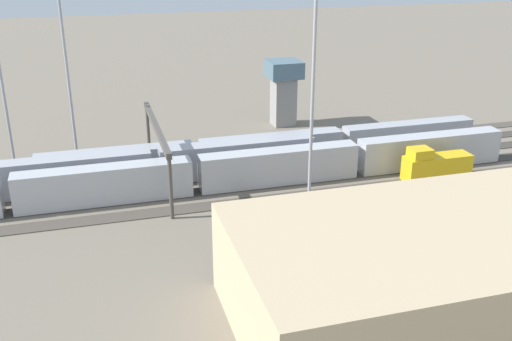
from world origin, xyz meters
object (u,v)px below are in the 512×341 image
at_px(train_on_track_3, 195,175).
at_px(maintenance_shed, 457,268).
at_px(control_tower, 284,88).
at_px(light_mast_1, 314,66).
at_px(train_on_track_4, 435,166).
at_px(signal_gantry, 157,134).
at_px(train_on_track_1, 272,147).
at_px(light_mast_0, 63,36).
at_px(train_on_track_2, 67,175).

distance_m(train_on_track_3, maintenance_shed, 38.73).
bearing_deg(control_tower, light_mast_1, 76.96).
distance_m(train_on_track_4, signal_gantry, 40.22).
bearing_deg(maintenance_shed, light_mast_1, -80.18).
bearing_deg(train_on_track_3, train_on_track_1, -144.72).
relative_size(train_on_track_4, maintenance_shed, 0.24).
height_order(train_on_track_1, light_mast_1, light_mast_1).
bearing_deg(light_mast_0, light_mast_1, 138.26).
height_order(train_on_track_1, maintenance_shed, maintenance_shed).
relative_size(train_on_track_2, light_mast_1, 2.44).
height_order(train_on_track_2, light_mast_0, light_mast_0).
bearing_deg(train_on_track_4, light_mast_1, 8.24).
relative_size(train_on_track_1, train_on_track_2, 1.00).
height_order(train_on_track_4, train_on_track_3, same).
xyz_separation_m(train_on_track_4, light_mast_1, (20.61, 2.98, 16.33)).
bearing_deg(signal_gantry, control_tower, -139.97).
distance_m(train_on_track_1, light_mast_1, 24.39).
distance_m(train_on_track_3, control_tower, 34.87).
height_order(train_on_track_2, control_tower, control_tower).
relative_size(light_mast_1, maintenance_shed, 0.71).
xyz_separation_m(light_mast_0, maintenance_shed, (-33.84, 52.32, -14.84)).
distance_m(light_mast_1, control_tower, 37.58).
xyz_separation_m(train_on_track_2, control_tower, (-38.65, -21.91, 4.48)).
bearing_deg(light_mast_0, train_on_track_1, 164.68).
relative_size(train_on_track_3, control_tower, 7.93).
distance_m(train_on_track_1, signal_gantry, 19.90).
bearing_deg(train_on_track_4, train_on_track_1, -36.71).
bearing_deg(light_mast_1, train_on_track_1, -91.58).
relative_size(light_mast_0, signal_gantry, 1.25).
distance_m(train_on_track_1, train_on_track_4, 25.09).
relative_size(train_on_track_2, control_tower, 5.92).
xyz_separation_m(train_on_track_4, train_on_track_3, (34.25, -5.00, 0.46)).
xyz_separation_m(train_on_track_3, light_mast_1, (-13.64, 7.98, 15.86)).
distance_m(light_mast_0, maintenance_shed, 64.05).
xyz_separation_m(train_on_track_3, signal_gantry, (4.36, -5.00, 4.80)).
bearing_deg(light_mast_0, maintenance_shed, 122.89).
distance_m(train_on_track_2, maintenance_shed, 52.62).
relative_size(train_on_track_3, maintenance_shed, 2.30).
height_order(train_on_track_3, light_mast_1, light_mast_1).
height_order(train_on_track_4, maintenance_shed, maintenance_shed).
distance_m(train_on_track_2, train_on_track_3, 17.65).
bearing_deg(light_mast_1, light_mast_0, -41.74).
xyz_separation_m(train_on_track_1, light_mast_1, (0.50, 17.98, 16.47)).
relative_size(train_on_track_1, light_mast_0, 2.29).
bearing_deg(control_tower, train_on_track_3, 51.09).
bearing_deg(light_mast_1, train_on_track_2, -23.01).
bearing_deg(train_on_track_2, light_mast_1, 156.99).
height_order(train_on_track_2, light_mast_1, light_mast_1).
height_order(train_on_track_1, train_on_track_2, train_on_track_2).
bearing_deg(train_on_track_4, train_on_track_2, -11.06).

